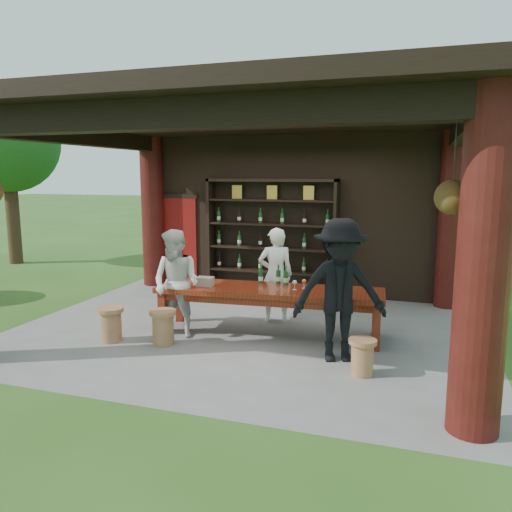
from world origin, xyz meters
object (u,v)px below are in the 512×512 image
(stool_near_left, at_px, (163,326))
(stool_near_right, at_px, (362,356))
(wine_shelf, at_px, (271,237))
(guest_woman, at_px, (177,284))
(napkin_basket, at_px, (205,281))
(stool_far_left, at_px, (111,323))
(tasting_table, at_px, (269,295))
(host, at_px, (276,275))
(guest_man, at_px, (340,291))

(stool_near_left, xyz_separation_m, stool_near_right, (2.93, -0.24, -0.03))
(wine_shelf, xyz_separation_m, guest_woman, (-0.61, -3.10, -0.37))
(wine_shelf, distance_m, stool_near_left, 3.70)
(napkin_basket, bearing_deg, wine_shelf, 84.17)
(wine_shelf, relative_size, guest_woman, 1.64)
(wine_shelf, distance_m, stool_far_left, 4.03)
(tasting_table, distance_m, stool_far_left, 2.44)
(tasting_table, height_order, host, host)
(tasting_table, bearing_deg, stool_near_right, -36.83)
(tasting_table, xyz_separation_m, guest_man, (1.21, -0.76, 0.33))
(host, xyz_separation_m, napkin_basket, (-0.91, -0.89, 0.01))
(stool_near_left, distance_m, stool_far_left, 0.83)
(stool_far_left, bearing_deg, guest_woman, 32.97)
(tasting_table, xyz_separation_m, stool_near_right, (1.57, -1.18, -0.39))
(wine_shelf, relative_size, stool_near_left, 5.27)
(guest_woman, bearing_deg, stool_near_left, -85.20)
(tasting_table, bearing_deg, host, 97.91)
(stool_near_left, xyz_separation_m, guest_woman, (0.02, 0.43, 0.56))
(stool_far_left, bearing_deg, host, 40.48)
(tasting_table, height_order, stool_near_left, tasting_table)
(tasting_table, distance_m, guest_man, 1.46)
(stool_near_left, height_order, guest_woman, guest_woman)
(wine_shelf, xyz_separation_m, host, (0.63, -1.87, -0.40))
(napkin_basket, bearing_deg, guest_man, -14.94)
(stool_near_left, relative_size, stool_near_right, 1.12)
(wine_shelf, distance_m, tasting_table, 2.75)
(wine_shelf, bearing_deg, napkin_basket, -95.83)
(stool_near_right, distance_m, napkin_basket, 2.84)
(stool_near_left, bearing_deg, guest_woman, 87.20)
(wine_shelf, distance_m, host, 2.01)
(stool_near_right, xyz_separation_m, guest_woman, (-2.91, 0.67, 0.59))
(tasting_table, xyz_separation_m, napkin_basket, (-1.01, -0.16, 0.18))
(stool_near_right, distance_m, guest_woman, 3.05)
(stool_near_right, distance_m, guest_man, 0.91)
(napkin_basket, bearing_deg, stool_far_left, -142.80)
(stool_far_left, relative_size, guest_man, 0.27)
(stool_near_left, height_order, stool_far_left, stool_far_left)
(wine_shelf, bearing_deg, stool_near_right, -58.58)
(guest_woman, height_order, napkin_basket, guest_woman)
(stool_near_right, height_order, guest_woman, guest_woman)
(napkin_basket, bearing_deg, stool_near_right, -21.44)
(host, bearing_deg, wine_shelf, -92.97)
(stool_far_left, height_order, napkin_basket, napkin_basket)
(stool_far_left, bearing_deg, guest_man, 4.97)
(wine_shelf, distance_m, guest_woman, 3.18)
(stool_far_left, bearing_deg, wine_shelf, 68.31)
(wine_shelf, xyz_separation_m, tasting_table, (0.73, -2.59, -0.57))
(stool_far_left, xyz_separation_m, host, (2.08, 1.77, 0.53))
(host, bearing_deg, guest_woman, 23.22)
(stool_near_right, xyz_separation_m, napkin_basket, (-2.58, 1.02, 0.57))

